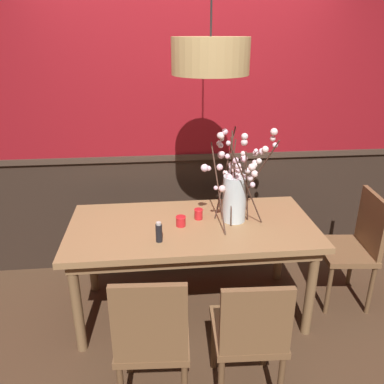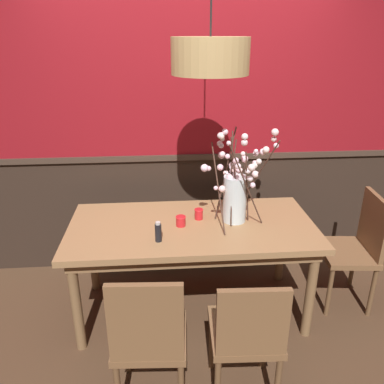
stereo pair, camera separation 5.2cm
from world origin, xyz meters
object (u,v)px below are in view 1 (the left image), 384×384
object	(u,v)px
chair_far_side_left	(160,206)
condiment_bottle	(159,232)
chair_near_side_left	(152,337)
chair_far_side_right	(208,204)
pendant_lamp	(210,56)
dining_table	(192,235)
candle_holder_nearer_center	(181,221)
chair_near_side_right	(250,333)
chair_head_east_end	(355,243)
candle_holder_nearer_edge	(199,214)
vase_with_blossoms	(235,191)

from	to	relation	value
chair_far_side_left	condiment_bottle	world-z (taller)	chair_far_side_left
chair_near_side_left	chair_far_side_right	bearing A→B (deg)	72.04
chair_far_side_right	pendant_lamp	distance (m)	1.72
dining_table	chair_far_side_left	distance (m)	0.91
candle_holder_nearer_center	pendant_lamp	bearing A→B (deg)	-19.64
chair_near_side_right	chair_head_east_end	xyz separation A→B (m)	(1.08, 0.89, 0.02)
dining_table	chair_head_east_end	distance (m)	1.33
candle_holder_nearer_edge	chair_near_side_right	bearing A→B (deg)	-79.27
chair_head_east_end	chair_near_side_right	bearing A→B (deg)	-140.57
candle_holder_nearer_center	dining_table	bearing A→B (deg)	10.27
chair_far_side_left	candle_holder_nearer_center	bearing A→B (deg)	-81.07
chair_far_side_left	chair_near_side_right	bearing A→B (deg)	-75.10
chair_near_side_right	chair_far_side_right	bearing A→B (deg)	89.65
candle_holder_nearer_center	condiment_bottle	bearing A→B (deg)	-127.52
chair_far_side_left	chair_far_side_right	bearing A→B (deg)	0.08
pendant_lamp	dining_table	bearing A→B (deg)	141.78
chair_far_side_right	candle_holder_nearer_edge	bearing A→B (deg)	-103.72
chair_far_side_left	pendant_lamp	size ratio (longest dim) A/B	1.06
chair_far_side_right	candle_holder_nearer_edge	size ratio (longest dim) A/B	11.68
chair_far_side_left	condiment_bottle	size ratio (longest dim) A/B	6.60
dining_table	chair_near_side_left	distance (m)	0.92
candle_holder_nearer_center	chair_near_side_left	bearing A→B (deg)	-105.08
chair_far_side_left	vase_with_blossoms	xyz separation A→B (m)	(0.55, -0.83, 0.47)
pendant_lamp	candle_holder_nearer_center	bearing A→B (deg)	160.36
chair_near_side_left	vase_with_blossoms	xyz separation A→B (m)	(0.64, 0.90, 0.48)
chair_near_side_left	vase_with_blossoms	distance (m)	1.21
condiment_bottle	chair_head_east_end	bearing A→B (deg)	8.95
vase_with_blossoms	candle_holder_nearer_center	xyz separation A→B (m)	(-0.41, -0.06, -0.19)
chair_near_side_left	chair_head_east_end	world-z (taller)	chair_near_side_left
chair_head_east_end	candle_holder_nearer_center	size ratio (longest dim) A/B	12.29
chair_head_east_end	condiment_bottle	bearing A→B (deg)	-171.05
dining_table	candle_holder_nearer_center	distance (m)	0.15
chair_far_side_right	chair_head_east_end	size ratio (longest dim) A/B	1.01
chair_near_side_right	chair_near_side_left	xyz separation A→B (m)	(-0.55, 0.01, 0.01)
chair_far_side_left	condiment_bottle	xyz separation A→B (m)	(-0.02, -1.10, 0.31)
chair_near_side_left	chair_far_side_left	xyz separation A→B (m)	(0.09, 1.73, 0.01)
chair_near_side_right	chair_far_side_right	distance (m)	1.74
condiment_bottle	chair_near_side_left	bearing A→B (deg)	-95.71
chair_near_side_right	chair_head_east_end	world-z (taller)	chair_head_east_end
chair_near_side_left	condiment_bottle	world-z (taller)	chair_near_side_left
candle_holder_nearer_edge	candle_holder_nearer_center	bearing A→B (deg)	-144.05
condiment_bottle	chair_near_side_right	bearing A→B (deg)	-52.68
chair_far_side_left	condiment_bottle	distance (m)	1.14
dining_table	vase_with_blossoms	bearing A→B (deg)	8.22
candle_holder_nearer_edge	pendant_lamp	bearing A→B (deg)	-74.89
chair_head_east_end	candle_holder_nearer_center	distance (m)	1.43
chair_head_east_end	condiment_bottle	distance (m)	1.61
chair_far_side_right	chair_far_side_left	world-z (taller)	chair_far_side_left
chair_far_side_left	candle_holder_nearer_center	distance (m)	0.94
chair_near_side_right	chair_near_side_left	size ratio (longest dim) A/B	0.95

